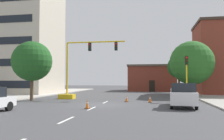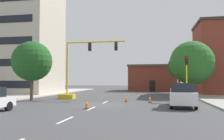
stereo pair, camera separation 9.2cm
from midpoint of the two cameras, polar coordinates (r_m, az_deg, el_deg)
The scene contains 17 objects.
ground_plane at distance 21.84m, azimuth -2.99°, elevation -8.30°, with size 160.00×160.00×0.00m, color #424244.
sidewalk_left at distance 34.17m, azimuth -21.35°, elevation -5.91°, with size 6.00×56.00×0.14m, color #B2ADA3.
sidewalk_right at distance 30.33m, azimuth 25.26°, elevation -6.30°, with size 6.00×56.00×0.14m, color #9E998E.
lane_stripe_seg_1 at distance 13.75m, azimuth -11.08°, elevation -11.68°, with size 0.16×2.40×0.01m, color silver.
lane_stripe_seg_2 at distance 18.94m, azimuth -5.04°, elevation -9.17°, with size 0.16×2.40×0.01m, color silver.
lane_stripe_seg_3 at distance 24.27m, azimuth -1.66°, elevation -7.71°, with size 0.16×2.40×0.01m, color silver.
building_tall_left at distance 44.11m, azimuth -21.42°, elevation 9.79°, with size 12.99×10.61×22.91m.
building_brick_center at distance 51.65m, azimuth 9.54°, elevation -1.93°, with size 9.78×10.22×5.35m.
traffic_signal_gantry at distance 28.74m, azimuth -9.04°, elevation -2.53°, with size 7.92×1.20×6.83m.
traffic_light_pole_right at distance 26.37m, azimuth 17.36°, elevation 0.49°, with size 0.32×0.47×4.80m.
tree_right_mid at distance 32.41m, azimuth 18.51°, elevation 1.63°, with size 5.64×5.64×7.30m.
tree_left_near at distance 27.34m, azimuth -18.72°, elevation 1.99°, with size 4.35×4.35×6.47m.
tree_right_far at distance 42.36m, azimuth 15.68°, elevation 0.71°, with size 3.92×3.92×6.48m.
pickup_truck_white at distance 20.76m, azimuth 16.55°, elevation -5.80°, with size 2.45×5.55×1.99m.
traffic_cone_roadside_a at distance 24.14m, azimuth 9.00°, elevation -6.93°, with size 0.36×0.36×0.67m.
traffic_cone_roadside_b at distance 24.56m, azimuth 3.39°, elevation -6.89°, with size 0.36×0.36×0.66m.
traffic_cone_roadside_c at distance 18.68m, azimuth -6.12°, elevation -8.17°, with size 0.36×0.36×0.73m.
Camera 1 is at (4.79, -21.19, 2.21)m, focal length 38.11 mm.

